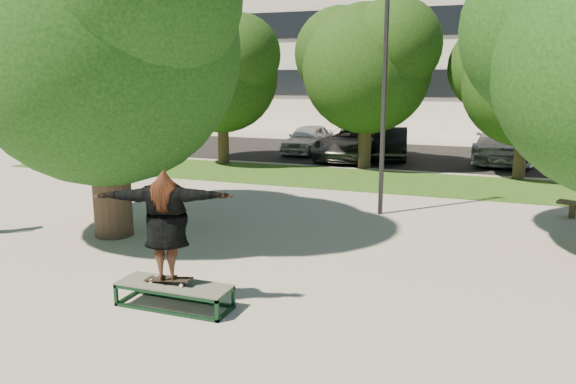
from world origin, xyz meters
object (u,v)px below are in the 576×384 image
at_px(tree_left, 101,31).
at_px(car_silver_b, 506,141).
at_px(lamppost, 384,90).
at_px(car_dark, 390,143).
at_px(car_grey, 352,143).
at_px(car_silver_a, 308,139).
at_px(grind_box, 174,295).

height_order(tree_left, car_silver_b, tree_left).
xyz_separation_m(lamppost, car_dark, (-1.50, 9.78, -2.50)).
xyz_separation_m(tree_left, car_silver_b, (8.39, 14.63, -3.60)).
height_order(lamppost, car_dark, lamppost).
distance_m(lamppost, car_dark, 10.20).
bearing_deg(car_silver_b, lamppost, -102.71).
relative_size(car_grey, car_silver_b, 0.88).
bearing_deg(car_silver_b, tree_left, -116.43).
bearing_deg(car_dark, car_grey, -163.71).
bearing_deg(car_silver_a, car_dark, -3.67).
relative_size(grind_box, car_silver_b, 0.32).
bearing_deg(car_dark, tree_left, -114.48).
relative_size(lamppost, car_silver_a, 1.60).
relative_size(car_silver_a, car_silver_b, 0.67).
distance_m(tree_left, car_silver_a, 14.54).
bearing_deg(car_dark, grind_box, -100.13).
bearing_deg(car_silver_b, grind_box, -102.15).
distance_m(tree_left, car_grey, 13.69).
height_order(tree_left, grind_box, tree_left).
bearing_deg(car_grey, grind_box, -82.58).
distance_m(car_silver_a, car_dark, 3.82).
xyz_separation_m(grind_box, car_grey, (-1.17, 16.05, 0.51)).
xyz_separation_m(tree_left, car_silver_a, (-0.01, 14.05, -3.77)).
relative_size(car_dark, car_grey, 0.79).
bearing_deg(car_silver_b, car_silver_a, -172.63).
bearing_deg(car_grey, tree_left, -96.76).
height_order(grind_box, car_grey, car_grey).
xyz_separation_m(lamppost, grind_box, (-1.83, -6.98, -2.96)).
bearing_deg(car_silver_a, tree_left, -88.16).
relative_size(grind_box, car_grey, 0.36).
distance_m(tree_left, grind_box, 6.27).
height_order(lamppost, grind_box, lamppost).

